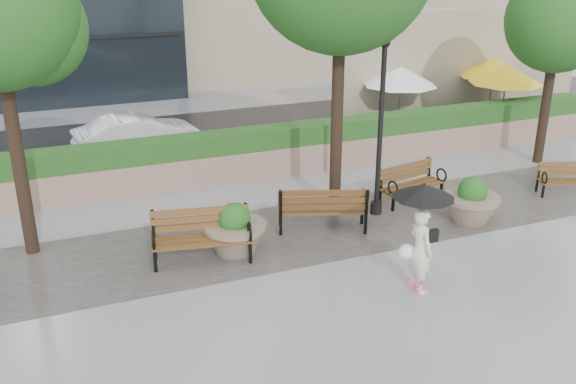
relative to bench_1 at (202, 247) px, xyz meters
name	(u,v)px	position (x,y,z in m)	size (l,w,h in m)	color
ground	(350,297)	(2.20, -2.44, -0.32)	(100.00, 100.00, 0.00)	gray
cobble_strip	(291,234)	(2.20, 0.56, -0.32)	(28.00, 3.20, 0.01)	#383330
hedge_wall	(237,155)	(2.20, 4.56, 0.34)	(24.00, 0.80, 1.35)	#987062
cafe_wall	(462,65)	(11.70, 7.56, 1.68)	(10.00, 0.60, 4.00)	tan
cafe_hedge	(484,123)	(11.20, 5.36, 0.13)	(8.00, 0.50, 0.90)	#1A4C19
asphalt_street	(202,139)	(2.20, 8.56, -0.32)	(40.00, 7.00, 0.00)	black
bench_1	(202,247)	(0.00, 0.00, 0.00)	(2.13, 1.16, 1.09)	brown
bench_2	(322,217)	(2.96, 0.49, 0.00)	(2.16, 1.44, 1.09)	brown
bench_3	(411,191)	(5.79, 1.24, -0.04)	(1.85, 1.04, 0.94)	brown
bench_4	(568,186)	(9.85, 0.10, -0.07)	(1.67, 1.14, 0.84)	brown
planter_left	(235,233)	(0.76, 0.17, 0.11)	(1.33, 1.33, 1.12)	#7F6B56
planter_right	(471,204)	(6.43, -0.35, 0.11)	(1.32, 1.32, 1.10)	#7F6B56
lamppost	(380,140)	(4.57, 0.86, 1.55)	(0.28, 0.28, 4.24)	black
tree_0	(3,14)	(-3.13, 1.84, 4.61)	(3.27, 3.14, 6.65)	black
tree_2	(560,24)	(11.17, 2.59, 3.72)	(3.09, 2.92, 5.62)	black
patio_umb_white	(401,77)	(8.59, 6.63, 1.67)	(2.50, 2.50, 2.30)	black
patio_umb_yellow_a	(507,75)	(12.08, 5.58, 1.67)	(2.50, 2.50, 2.30)	black
patio_umb_yellow_b	(494,68)	(12.48, 6.75, 1.67)	(2.50, 2.50, 2.30)	black
car_right	(138,135)	(-0.03, 7.68, 0.31)	(1.33, 3.82, 1.26)	silver
pedestrian	(421,227)	(3.52, -2.62, 0.97)	(1.16, 1.16, 2.13)	beige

